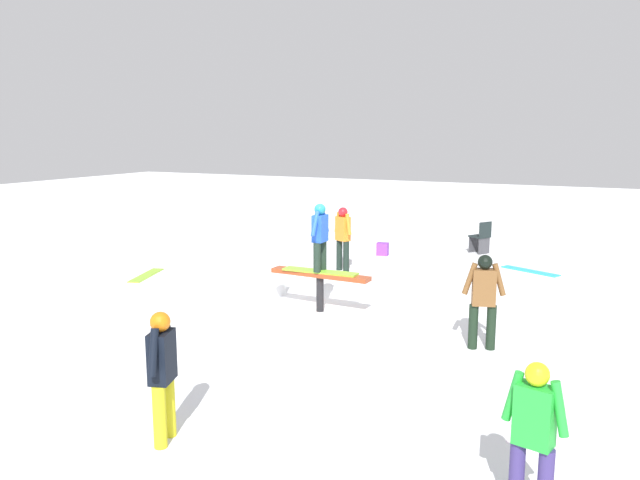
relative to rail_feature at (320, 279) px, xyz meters
The scene contains 13 objects.
ground_plane 0.62m from the rail_feature, ahead, with size 60.00×60.00×0.00m, color white.
rail_feature is the anchor object (origin of this frame).
snow_kicker_ramp 2.11m from the rail_feature, behind, with size 1.80×1.50×0.58m, color white.
main_rider_on_rail 0.73m from the rail_feature, ahead, with size 1.43×0.68×1.26m.
bystander_green 6.52m from the rail_feature, 48.33° to the right, with size 0.58×0.26×1.41m.
bystander_brown 3.20m from the rail_feature, 13.54° to the right, with size 0.65×0.30×1.47m.
bystander_orange 3.43m from the rail_feature, 106.56° to the left, with size 0.58×0.38×1.53m.
bystander_black 5.18m from the rail_feature, 83.08° to the right, with size 0.30×0.63×1.44m.
loose_snowboard_white 5.18m from the rail_feature, 34.55° to the right, with size 1.45×0.28×0.02m, color white.
loose_snowboard_lime 4.96m from the rail_feature, behind, with size 1.39×0.28×0.02m, color #97D032.
loose_snowboard_cyan 6.02m from the rail_feature, 59.12° to the left, with size 1.43×0.28×0.02m, color #28BFD3.
folding_chair 7.07m from the rail_feature, 77.38° to the left, with size 0.61×0.61×0.88m.
backpack_on_snow 5.54m from the rail_feature, 97.94° to the left, with size 0.30×0.22×0.34m, color purple.
Camera 1 is at (4.82, -10.04, 3.30)m, focal length 35.00 mm.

